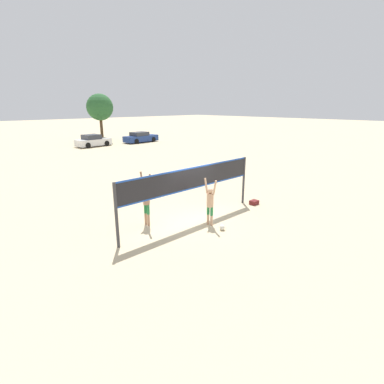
{
  "coord_description": "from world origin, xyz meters",
  "views": [
    {
      "loc": [
        -8.46,
        -8.84,
        4.89
      ],
      "look_at": [
        0.0,
        0.0,
        1.31
      ],
      "focal_mm": 28.0,
      "sensor_mm": 36.0,
      "label": 1
    }
  ],
  "objects_px": {
    "gear_bag": "(254,202)",
    "parked_car_near": "(141,138)",
    "volleyball": "(222,227)",
    "volleyball_net": "(192,183)",
    "player_spiker": "(210,201)",
    "player_blocker": "(146,198)",
    "tree_left_cluster": "(100,107)",
    "parked_car_far": "(93,141)"
  },
  "relations": [
    {
      "from": "player_spiker",
      "to": "volleyball",
      "type": "xyz_separation_m",
      "value": [
        -0.04,
        -0.73,
        -0.93
      ]
    },
    {
      "from": "gear_bag",
      "to": "parked_car_near",
      "type": "xyz_separation_m",
      "value": [
        10.84,
        25.89,
        0.53
      ]
    },
    {
      "from": "player_spiker",
      "to": "parked_car_near",
      "type": "relative_size",
      "value": 0.4
    },
    {
      "from": "gear_bag",
      "to": "parked_car_near",
      "type": "relative_size",
      "value": 0.09
    },
    {
      "from": "volleyball",
      "to": "parked_car_near",
      "type": "height_order",
      "value": "parked_car_near"
    },
    {
      "from": "player_spiker",
      "to": "volleyball",
      "type": "height_order",
      "value": "player_spiker"
    },
    {
      "from": "player_blocker",
      "to": "tree_left_cluster",
      "type": "distance_m",
      "value": 30.85
    },
    {
      "from": "volleyball_net",
      "to": "player_spiker",
      "type": "distance_m",
      "value": 1.11
    },
    {
      "from": "volleyball",
      "to": "gear_bag",
      "type": "height_order",
      "value": "volleyball"
    },
    {
      "from": "player_spiker",
      "to": "parked_car_near",
      "type": "bearing_deg",
      "value": -28.91
    },
    {
      "from": "parked_car_far",
      "to": "tree_left_cluster",
      "type": "height_order",
      "value": "tree_left_cluster"
    },
    {
      "from": "volleyball",
      "to": "player_spiker",
      "type": "bearing_deg",
      "value": 86.96
    },
    {
      "from": "volleyball",
      "to": "player_blocker",
      "type": "bearing_deg",
      "value": 126.4
    },
    {
      "from": "player_blocker",
      "to": "parked_car_near",
      "type": "distance_m",
      "value": 29.36
    },
    {
      "from": "gear_bag",
      "to": "player_blocker",
      "type": "bearing_deg",
      "value": 164.51
    },
    {
      "from": "gear_bag",
      "to": "tree_left_cluster",
      "type": "relative_size",
      "value": 0.07
    },
    {
      "from": "player_spiker",
      "to": "tree_left_cluster",
      "type": "xyz_separation_m",
      "value": [
        10.73,
        29.75,
        3.5
      ]
    },
    {
      "from": "gear_bag",
      "to": "tree_left_cluster",
      "type": "distance_m",
      "value": 30.64
    },
    {
      "from": "player_blocker",
      "to": "gear_bag",
      "type": "relative_size",
      "value": 5.37
    },
    {
      "from": "player_spiker",
      "to": "parked_car_far",
      "type": "bearing_deg",
      "value": -16.47
    },
    {
      "from": "parked_car_near",
      "to": "parked_car_far",
      "type": "xyz_separation_m",
      "value": [
        -6.57,
        0.52,
        0.01
      ]
    },
    {
      "from": "parked_car_near",
      "to": "tree_left_cluster",
      "type": "relative_size",
      "value": 0.78
    },
    {
      "from": "volleyball_net",
      "to": "tree_left_cluster",
      "type": "bearing_deg",
      "value": 69.26
    },
    {
      "from": "volleyball",
      "to": "parked_car_far",
      "type": "xyz_separation_m",
      "value": [
        7.93,
        27.42,
        0.53
      ]
    },
    {
      "from": "parked_car_near",
      "to": "volleyball_net",
      "type": "bearing_deg",
      "value": -125.32
    },
    {
      "from": "gear_bag",
      "to": "parked_car_near",
      "type": "height_order",
      "value": "parked_car_near"
    },
    {
      "from": "player_spiker",
      "to": "tree_left_cluster",
      "type": "relative_size",
      "value": 0.32
    },
    {
      "from": "parked_car_far",
      "to": "tree_left_cluster",
      "type": "bearing_deg",
      "value": 41.88
    },
    {
      "from": "volleyball",
      "to": "volleyball_net",
      "type": "bearing_deg",
      "value": 96.59
    },
    {
      "from": "volleyball_net",
      "to": "tree_left_cluster",
      "type": "distance_m",
      "value": 31.03
    },
    {
      "from": "gear_bag",
      "to": "tree_left_cluster",
      "type": "height_order",
      "value": "tree_left_cluster"
    },
    {
      "from": "volleyball_net",
      "to": "player_blocker",
      "type": "distance_m",
      "value": 2.01
    },
    {
      "from": "player_spiker",
      "to": "parked_car_near",
      "type": "distance_m",
      "value": 29.9
    },
    {
      "from": "volleyball_net",
      "to": "tree_left_cluster",
      "type": "height_order",
      "value": "tree_left_cluster"
    },
    {
      "from": "player_spiker",
      "to": "parked_car_near",
      "type": "xyz_separation_m",
      "value": [
        14.46,
        26.18,
        -0.41
      ]
    },
    {
      "from": "player_blocker",
      "to": "tree_left_cluster",
      "type": "height_order",
      "value": "tree_left_cluster"
    },
    {
      "from": "player_spiker",
      "to": "gear_bag",
      "type": "bearing_deg",
      "value": -85.55
    },
    {
      "from": "gear_bag",
      "to": "parked_car_near",
      "type": "bearing_deg",
      "value": 67.29
    },
    {
      "from": "parked_car_near",
      "to": "tree_left_cluster",
      "type": "xyz_separation_m",
      "value": [
        -3.73,
        3.58,
        3.91
      ]
    },
    {
      "from": "volleyball_net",
      "to": "parked_car_near",
      "type": "xyz_separation_m",
      "value": [
        14.68,
        25.32,
        -1.09
      ]
    },
    {
      "from": "volleyball_net",
      "to": "tree_left_cluster",
      "type": "xyz_separation_m",
      "value": [
        10.95,
        28.9,
        2.82
      ]
    },
    {
      "from": "volleyball_net",
      "to": "player_spiker",
      "type": "relative_size",
      "value": 3.71
    }
  ]
}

